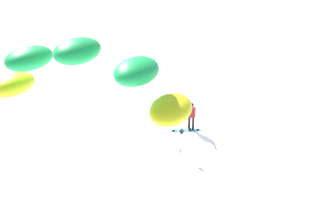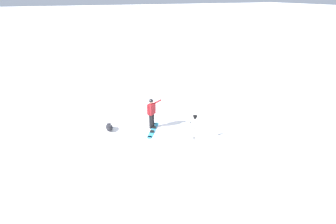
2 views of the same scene
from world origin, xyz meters
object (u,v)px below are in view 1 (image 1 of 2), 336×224
at_px(snowboarder, 191,114).
at_px(camera_tripod, 181,137).
at_px(traction_kite, 81,75).
at_px(snowboard, 186,130).
at_px(gear_bag_large, 175,110).

relative_size(snowboarder, camera_tripod, 1.25).
relative_size(traction_kite, camera_tripod, 3.12).
bearing_deg(camera_tripod, snowboard, 43.09).
height_order(snowboard, gear_bag_large, gear_bag_large).
distance_m(traction_kite, gear_bag_large, 12.58).
bearing_deg(traction_kite, snowboarder, 34.18).
height_order(snowboarder, traction_kite, traction_kite).
bearing_deg(gear_bag_large, snowboard, -112.99).
xyz_separation_m(snowboarder, gear_bag_large, (0.55, 2.12, -0.80)).
height_order(traction_kite, camera_tripod, traction_kite).
distance_m(snowboarder, camera_tripod, 2.42).
distance_m(snowboarder, snowboard, 1.00).
bearing_deg(snowboard, snowboarder, -10.32).
xyz_separation_m(snowboard, camera_tripod, (-1.62, -1.51, 0.92)).
relative_size(snowboard, gear_bag_large, 2.24).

